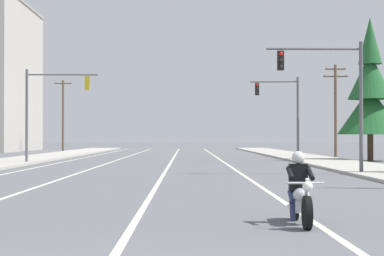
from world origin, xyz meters
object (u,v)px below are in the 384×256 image
Objects in this scene: traffic_signal_near_right at (334,87)px; traffic_signal_mid_right at (284,106)px; utility_pole_left_far at (63,114)px; utility_pole_right_far at (336,107)px; conifer_tree_right_verge_far at (370,95)px; traffic_signal_near_left at (47,101)px; motorcycle_with_rider at (300,195)px.

traffic_signal_mid_right is at bearing 88.80° from traffic_signal_near_right.
traffic_signal_near_right is 0.72× the size of utility_pole_left_far.
utility_pole_right_far is 35.44m from utility_pole_left_far.
traffic_signal_near_left is at bearing -168.34° from conifer_tree_right_verge_far.
conifer_tree_right_verge_far is at bearing 11.66° from traffic_signal_near_left.
utility_pole_right_far reaches higher than traffic_signal_near_right.
traffic_signal_near_left is at bearing -81.40° from utility_pole_left_far.
utility_pole_left_far reaches higher than traffic_signal_mid_right.
utility_pole_left_far is at bearing 124.84° from traffic_signal_mid_right.
utility_pole_left_far reaches higher than traffic_signal_near_left.
traffic_signal_mid_right is 0.76× the size of utility_pole_right_far.
conifer_tree_right_verge_far reaches higher than utility_pole_right_far.
traffic_signal_near_left and traffic_signal_mid_right have the same top height.
utility_pole_left_far is 0.82× the size of conifer_tree_right_verge_far.
utility_pole_left_far is at bearing 103.91° from motorcycle_with_rider.
motorcycle_with_rider is 0.35× the size of traffic_signal_mid_right.
utility_pole_right_far is 0.95× the size of utility_pole_left_far.
motorcycle_with_rider is at bearing -103.11° from utility_pole_right_far.
motorcycle_with_rider is 48.58m from utility_pole_right_far.
utility_pole_right_far reaches higher than traffic_signal_near_left.
utility_pole_right_far is (22.39, 15.64, 0.33)m from traffic_signal_near_left.
traffic_signal_near_right is 0.76× the size of utility_pole_right_far.
utility_pole_right_far is at bearing 34.94° from traffic_signal_near_left.
traffic_signal_mid_right is at bearing 18.97° from traffic_signal_near_left.
conifer_tree_right_verge_far is (6.51, 17.95, 0.72)m from traffic_signal_near_right.
traffic_signal_near_left reaches higher than motorcycle_with_rider.
traffic_signal_mid_right is at bearing 82.32° from motorcycle_with_rider.
traffic_signal_near_left is 0.72× the size of utility_pole_left_far.
traffic_signal_near_left is 17.35m from traffic_signal_mid_right.
traffic_signal_near_left is 23.01m from conifer_tree_right_verge_far.
traffic_signal_near_right is (4.61, 18.21, 3.49)m from motorcycle_with_rider.
conifer_tree_right_verge_far reaches higher than utility_pole_left_far.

